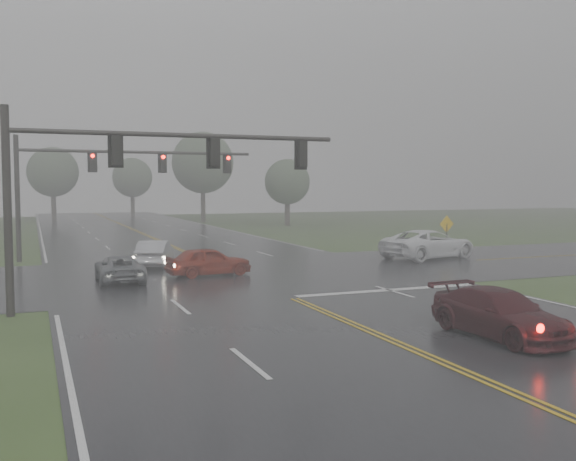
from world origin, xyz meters
name	(u,v)px	position (x,y,z in m)	size (l,w,h in m)	color
ground	(576,421)	(0.00, 0.00, 0.00)	(180.00, 180.00, 0.00)	#2D451D
main_road	(246,279)	(0.00, 20.00, 0.00)	(18.00, 160.00, 0.02)	black
cross_street	(234,273)	(0.00, 22.00, 0.00)	(120.00, 14.00, 0.02)	black
stop_bar	(389,291)	(4.50, 14.40, 0.00)	(8.50, 0.50, 0.01)	silver
sedan_maroon	(499,338)	(3.16, 5.91, 0.00)	(1.94, 4.77, 1.38)	#34090D
sedan_red	(209,276)	(-1.45, 21.54, 0.00)	(1.68, 4.17, 1.42)	maroon
sedan_silver	(155,267)	(-3.25, 26.19, 0.00)	(1.52, 4.36, 1.44)	#B0B2B8
car_grey	(120,282)	(-5.76, 21.19, 0.00)	(2.00, 4.34, 1.21)	slate
pickup_white	(428,259)	(12.89, 23.88, 0.00)	(2.89, 6.27, 1.74)	white
signal_gantry_near	(119,170)	(-6.53, 14.54, 4.98)	(12.09, 0.31, 7.12)	black
signal_gantry_far	(97,173)	(-5.76, 31.30, 5.20)	(14.19, 0.37, 7.36)	black
sign_diamond_east	(447,229)	(14.61, 24.46, 1.74)	(1.07, 0.13, 2.58)	black
tree_ne_a	(203,163)	(9.91, 67.27, 7.22)	(7.47, 7.47, 10.97)	#332A21
tree_n_mid	(53,172)	(-6.83, 78.82, 6.18)	(6.40, 6.40, 9.40)	#332A21
tree_e_near	(287,182)	(16.88, 57.10, 4.84)	(5.03, 5.03, 7.38)	#332A21
tree_n_far	(132,178)	(4.42, 87.68, 5.61)	(5.82, 5.82, 8.55)	#332A21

